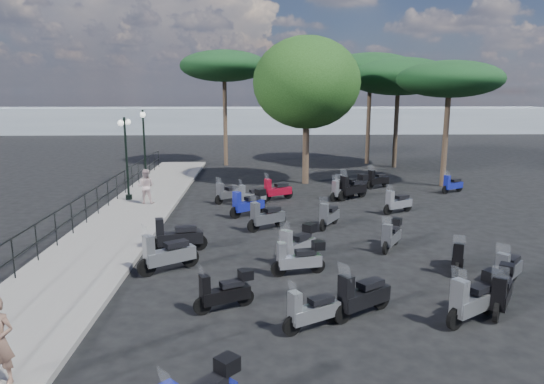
{
  "coord_description": "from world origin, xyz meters",
  "views": [
    {
      "loc": [
        -1.42,
        -15.59,
        4.97
      ],
      "look_at": [
        -0.85,
        2.51,
        1.2
      ],
      "focal_mm": 32.0,
      "sensor_mm": 36.0,
      "label": 1
    }
  ],
  "objects_px": {
    "scooter_6": "(362,296)",
    "pine_1": "(399,77)",
    "scooter_20": "(391,236)",
    "scooter_24": "(508,270)",
    "scooter_8": "(298,244)",
    "scooter_15": "(353,187)",
    "lamp_post_2": "(144,142)",
    "scooter_2": "(167,255)",
    "scooter_3": "(177,237)",
    "scooter_21": "(342,189)",
    "scooter_22": "(377,180)",
    "scooter_17": "(474,299)",
    "scooter_11": "(227,193)",
    "pine_0": "(370,70)",
    "scooter_13": "(299,259)",
    "pine_3": "(450,80)",
    "scooter_4": "(248,204)",
    "scooter_10": "(277,190)",
    "lamp_post_1": "(126,153)",
    "scooter_14": "(329,216)",
    "pedestrian_far": "(146,186)",
    "scooter_19": "(458,257)",
    "broadleaf_tree": "(307,83)",
    "scooter_5": "(251,196)",
    "scooter_25": "(398,203)",
    "scooter_26": "(452,185)",
    "scooter_9": "(266,217)",
    "pine_2": "(224,66)",
    "scooter_7": "(312,311)",
    "scooter_18": "(502,292)",
    "scooter_16": "(343,190)"
  },
  "relations": [
    {
      "from": "scooter_20",
      "to": "scooter_24",
      "type": "relative_size",
      "value": 1.04
    },
    {
      "from": "scooter_20",
      "to": "scooter_2",
      "type": "bearing_deg",
      "value": 46.59
    },
    {
      "from": "scooter_26",
      "to": "pine_1",
      "type": "distance_m",
      "value": 10.03
    },
    {
      "from": "lamp_post_2",
      "to": "scooter_2",
      "type": "relative_size",
      "value": 2.46
    },
    {
      "from": "scooter_4",
      "to": "scooter_10",
      "type": "relative_size",
      "value": 0.97
    },
    {
      "from": "scooter_25",
      "to": "scooter_11",
      "type": "bearing_deg",
      "value": 42.94
    },
    {
      "from": "scooter_7",
      "to": "scooter_18",
      "type": "height_order",
      "value": "scooter_18"
    },
    {
      "from": "scooter_17",
      "to": "pine_0",
      "type": "distance_m",
      "value": 24.7
    },
    {
      "from": "scooter_22",
      "to": "pine_1",
      "type": "bearing_deg",
      "value": -54.2
    },
    {
      "from": "pedestrian_far",
      "to": "scooter_2",
      "type": "relative_size",
      "value": 0.96
    },
    {
      "from": "lamp_post_1",
      "to": "scooter_7",
      "type": "xyz_separation_m",
      "value": [
        6.98,
        -12.25,
        -1.85
      ]
    },
    {
      "from": "lamp_post_2",
      "to": "scooter_16",
      "type": "relative_size",
      "value": 2.92
    },
    {
      "from": "scooter_18",
      "to": "pine_3",
      "type": "relative_size",
      "value": 0.22
    },
    {
      "from": "scooter_9",
      "to": "scooter_10",
      "type": "distance_m",
      "value": 4.93
    },
    {
      "from": "scooter_4",
      "to": "scooter_6",
      "type": "distance_m",
      "value": 9.44
    },
    {
      "from": "scooter_8",
      "to": "scooter_9",
      "type": "relative_size",
      "value": 0.93
    },
    {
      "from": "scooter_4",
      "to": "pine_2",
      "type": "relative_size",
      "value": 0.19
    },
    {
      "from": "scooter_9",
      "to": "broadleaf_tree",
      "type": "relative_size",
      "value": 0.19
    },
    {
      "from": "scooter_17",
      "to": "scooter_20",
      "type": "relative_size",
      "value": 1.16
    },
    {
      "from": "scooter_19",
      "to": "broadleaf_tree",
      "type": "distance_m",
      "value": 14.58
    },
    {
      "from": "scooter_14",
      "to": "scooter_19",
      "type": "bearing_deg",
      "value": 154.18
    },
    {
      "from": "pedestrian_far",
      "to": "scooter_9",
      "type": "xyz_separation_m",
      "value": [
        5.18,
        -3.79,
        -0.43
      ]
    },
    {
      "from": "scooter_14",
      "to": "pedestrian_far",
      "type": "bearing_deg",
      "value": 5.36
    },
    {
      "from": "scooter_22",
      "to": "scooter_11",
      "type": "bearing_deg",
      "value": 79.87
    },
    {
      "from": "scooter_13",
      "to": "scooter_22",
      "type": "height_order",
      "value": "scooter_22"
    },
    {
      "from": "scooter_5",
      "to": "pine_3",
      "type": "xyz_separation_m",
      "value": [
        10.16,
        4.15,
        5.14
      ]
    },
    {
      "from": "lamp_post_1",
      "to": "scooter_19",
      "type": "distance_m",
      "value": 14.65
    },
    {
      "from": "scooter_2",
      "to": "scooter_6",
      "type": "height_order",
      "value": "scooter_2"
    },
    {
      "from": "scooter_8",
      "to": "scooter_25",
      "type": "height_order",
      "value": "scooter_8"
    },
    {
      "from": "lamp_post_1",
      "to": "scooter_22",
      "type": "distance_m",
      "value": 12.61
    },
    {
      "from": "scooter_9",
      "to": "scooter_21",
      "type": "xyz_separation_m",
      "value": [
        3.72,
        5.31,
        -0.05
      ]
    },
    {
      "from": "scooter_22",
      "to": "scooter_13",
      "type": "bearing_deg",
      "value": 124.75
    },
    {
      "from": "scooter_3",
      "to": "scooter_21",
      "type": "xyz_separation_m",
      "value": [
        6.57,
        7.77,
        -0.08
      ]
    },
    {
      "from": "scooter_15",
      "to": "scooter_3",
      "type": "bearing_deg",
      "value": 99.67
    },
    {
      "from": "scooter_6",
      "to": "scooter_8",
      "type": "height_order",
      "value": "scooter_6"
    },
    {
      "from": "lamp_post_1",
      "to": "scooter_17",
      "type": "xyz_separation_m",
      "value": [
        10.57,
        -11.99,
        -1.74
      ]
    },
    {
      "from": "scooter_6",
      "to": "pine_1",
      "type": "distance_m",
      "value": 23.39
    },
    {
      "from": "pine_3",
      "to": "lamp_post_1",
      "type": "bearing_deg",
      "value": -167.75
    },
    {
      "from": "scooter_19",
      "to": "scooter_26",
      "type": "xyz_separation_m",
      "value": [
        4.08,
        10.58,
        -0.0
      ]
    },
    {
      "from": "pine_1",
      "to": "scooter_22",
      "type": "bearing_deg",
      "value": -112.06
    },
    {
      "from": "scooter_8",
      "to": "scooter_26",
      "type": "bearing_deg",
      "value": -89.51
    },
    {
      "from": "scooter_8",
      "to": "scooter_15",
      "type": "bearing_deg",
      "value": -69.54
    },
    {
      "from": "scooter_14",
      "to": "pine_0",
      "type": "distance_m",
      "value": 18.0
    },
    {
      "from": "scooter_22",
      "to": "pine_1",
      "type": "height_order",
      "value": "pine_1"
    },
    {
      "from": "scooter_6",
      "to": "scooter_13",
      "type": "height_order",
      "value": "scooter_6"
    },
    {
      "from": "scooter_14",
      "to": "scooter_20",
      "type": "bearing_deg",
      "value": 152.82
    },
    {
      "from": "scooter_15",
      "to": "scooter_2",
      "type": "bearing_deg",
      "value": 105.41
    },
    {
      "from": "scooter_20",
      "to": "scooter_25",
      "type": "bearing_deg",
      "value": -76.37
    },
    {
      "from": "lamp_post_2",
      "to": "pine_3",
      "type": "distance_m",
      "value": 16.16
    },
    {
      "from": "scooter_3",
      "to": "scooter_15",
      "type": "distance_m",
      "value": 10.25
    }
  ]
}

